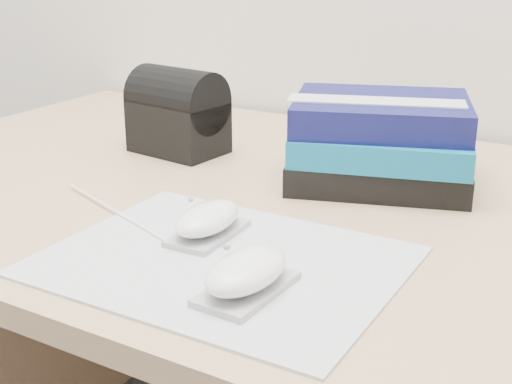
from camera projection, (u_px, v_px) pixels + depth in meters
The scene contains 7 objects.
desk at pixel (382, 349), 1.03m from camera, with size 1.60×0.80×0.73m.
mousepad at pixel (223, 261), 0.76m from camera, with size 0.37×0.29×0.00m, color #A09FA7.
mouse_rear at pixel (207, 221), 0.81m from camera, with size 0.06×0.11×0.04m.
mouse_front at pixel (247, 274), 0.68m from camera, with size 0.07×0.11×0.05m.
usb_cable at pixel (114, 211), 0.89m from camera, with size 0.00×0.00×0.25m, color white.
book_stack at pixel (381, 142), 0.99m from camera, with size 0.29×0.26×0.12m.
pouch at pixel (178, 112), 1.13m from camera, with size 0.15×0.11×0.14m.
Camera 1 is at (0.29, 0.78, 1.06)m, focal length 50.00 mm.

